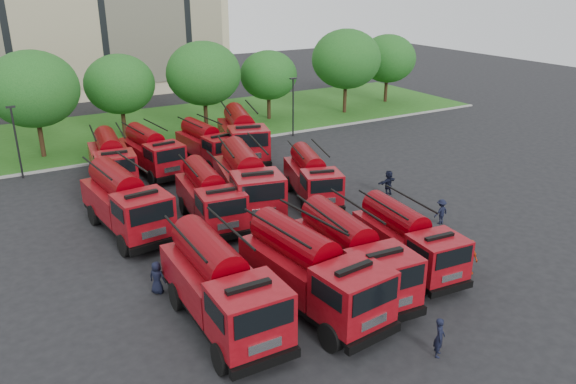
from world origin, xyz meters
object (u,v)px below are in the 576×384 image
Objects in this scene: fire_truck_3 at (407,239)px; fire_truck_11 at (242,135)px; firefighter_4 at (158,293)px; fire_truck_10 at (207,143)px; fire_truck_1 at (311,271)px; fire_truck_0 at (221,285)px; fire_truck_9 at (152,152)px; firefighter_0 at (437,355)px; fire_truck_2 at (351,254)px; firefighter_5 at (387,195)px; fire_truck_4 at (125,202)px; fire_truck_5 at (209,196)px; firefighter_3 at (440,223)px; fire_truck_7 at (312,177)px; fire_truck_8 at (112,160)px; firefighter_2 at (468,273)px; firefighter_1 at (366,296)px; fire_truck_6 at (247,180)px.

fire_truck_3 is 19.73m from fire_truck_11.
firefighter_4 is (-11.12, 3.75, -1.51)m from fire_truck_3.
fire_truck_1 is at bearing -106.01° from fire_truck_10.
fire_truck_0 reaches higher than fire_truck_10.
fire_truck_9 is 25.90m from firefighter_0.
fire_truck_2 is 1.08× the size of fire_truck_9.
fire_truck_0 is 1.16× the size of fire_truck_10.
firefighter_5 is (5.50, 7.93, -1.51)m from fire_truck_3.
fire_truck_4 is 7.39m from firefighter_4.
fire_truck_2 reaches higher than fire_truck_5.
fire_truck_1 is at bearing 14.47° from firefighter_3.
fire_truck_5 is at bearing 70.57° from fire_truck_0.
fire_truck_5 is 15.86m from firefighter_0.
fire_truck_7 is at bearing -79.91° from fire_truck_10.
fire_truck_11 is at bearing -6.97° from fire_truck_9.
fire_truck_8 is (-5.73, 19.35, -0.05)m from fire_truck_2.
fire_truck_1 is 1.06× the size of fire_truck_8.
fire_truck_1 is at bearing 88.01° from firefighter_2.
fire_truck_2 reaches higher than firefighter_1.
fire_truck_8 reaches higher than firefighter_3.
firefighter_5 is (7.43, -12.14, -1.49)m from fire_truck_10.
fire_truck_1 is 11.74m from firefighter_3.
firefighter_5 is (3.30, 9.91, 0.00)m from firefighter_2.
fire_truck_8 reaches higher than fire_truck_7.
firefighter_3 is (14.78, 2.80, -1.77)m from fire_truck_0.
fire_truck_4 is 14.15m from firefighter_1.
firefighter_2 is (5.51, -12.45, -1.82)m from fire_truck_6.
fire_truck_4 is at bearing -91.92° from fire_truck_8.
firefighter_1 is (2.80, -10.88, -1.59)m from fire_truck_5.
fire_truck_4 is at bearing -30.52° from firefighter_3.
fire_truck_1 is (3.73, -0.80, -0.02)m from fire_truck_0.
fire_truck_4 is 4.49× the size of firefighter_2.
firefighter_5 is (16.61, 4.17, 0.00)m from firefighter_4.
fire_truck_10 is 22.48m from firefighter_2.
firefighter_0 is at bearing -116.15° from fire_truck_3.
fire_truck_7 is at bearing -60.23° from fire_truck_9.
fire_truck_2 is 13.14m from fire_truck_4.
fire_truck_11 reaches higher than firefighter_5.
firefighter_5 is at bearing -63.86° from fire_truck_10.
fire_truck_11 is at bearing 37.05° from firefighter_0.
firefighter_0 is 12.24m from firefighter_4.
fire_truck_3 is at bearing -57.41° from fire_truck_8.
firefighter_1 is (6.33, -1.26, -1.77)m from fire_truck_0.
firefighter_1 is 1.23× the size of firefighter_3.
fire_truck_0 is 10.25m from fire_truck_5.
fire_truck_7 is at bearing -35.73° from fire_truck_8.
fire_truck_3 is at bearing 0.59° from fire_truck_1.
fire_truck_6 is 10.48m from fire_truck_8.
fire_truck_5 reaches higher than fire_truck_9.
firefighter_2 reaches higher than firefighter_3.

